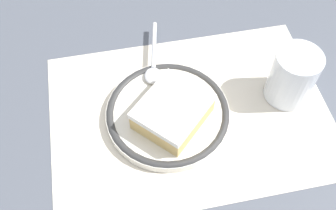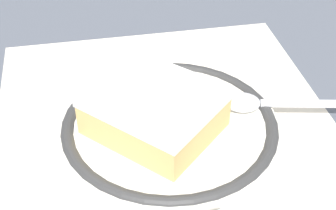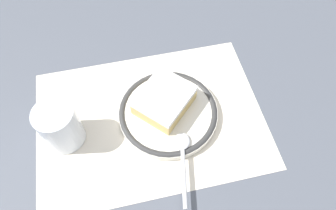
{
  "view_description": "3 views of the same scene",
  "coord_description": "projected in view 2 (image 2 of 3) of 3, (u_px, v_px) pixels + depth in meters",
  "views": [
    {
      "loc": [
        0.1,
        0.31,
        0.51
      ],
      "look_at": [
        0.04,
        0.0,
        0.04
      ],
      "focal_mm": 41.39,
      "sensor_mm": 36.0,
      "label": 1
    },
    {
      "loc": [
        -0.29,
        0.06,
        0.29
      ],
      "look_at": [
        0.04,
        0.0,
        0.04
      ],
      "focal_mm": 53.07,
      "sensor_mm": 36.0,
      "label": 2
    },
    {
      "loc": [
        -0.03,
        -0.28,
        0.52
      ],
      "look_at": [
        0.04,
        0.0,
        0.04
      ],
      "focal_mm": 32.78,
      "sensor_mm": 36.0,
      "label": 3
    }
  ],
  "objects": [
    {
      "name": "spoon",
      "position": [
        272.0,
        103.0,
        0.44
      ],
      "size": [
        0.04,
        0.13,
        0.01
      ],
      "color": "silver",
      "rests_on": "plate"
    },
    {
      "name": "placemat",
      "position": [
        178.0,
        164.0,
        0.41
      ],
      "size": [
        0.43,
        0.3,
        0.0
      ],
      "primitive_type": "cube",
      "color": "beige",
      "rests_on": "ground_plane"
    },
    {
      "name": "ground_plane",
      "position": [
        178.0,
        164.0,
        0.41
      ],
      "size": [
        2.4,
        2.4,
        0.0
      ],
      "primitive_type": "plane",
      "color": "#4C515B"
    },
    {
      "name": "cake_slice",
      "position": [
        154.0,
        111.0,
        0.41
      ],
      "size": [
        0.13,
        0.13,
        0.04
      ],
      "color": "#DBB76B",
      "rests_on": "plate"
    },
    {
      "name": "plate",
      "position": [
        168.0,
        128.0,
        0.43
      ],
      "size": [
        0.19,
        0.19,
        0.02
      ],
      "color": "silver",
      "rests_on": "placemat"
    }
  ]
}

